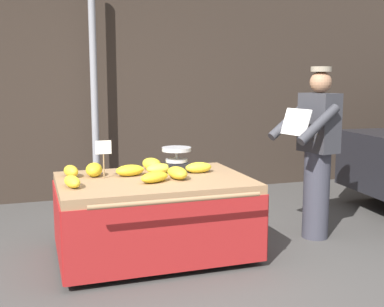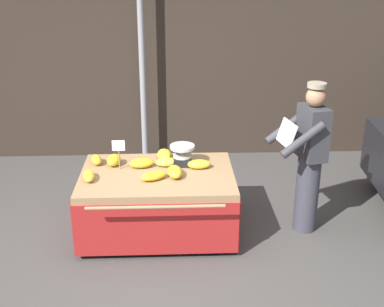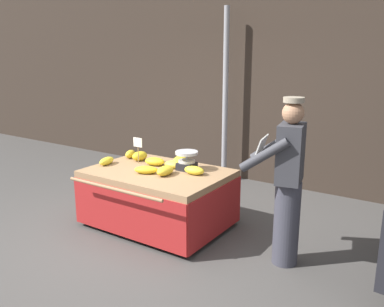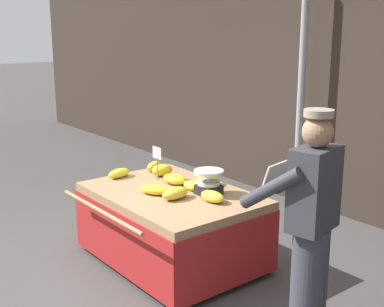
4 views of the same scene
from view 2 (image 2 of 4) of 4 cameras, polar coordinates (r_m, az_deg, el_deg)
name	(u,v)px [view 2 (image 2 of 4)]	position (r m, az deg, el deg)	size (l,w,h in m)	color
ground_plane	(157,259)	(5.36, -4.01, -11.86)	(60.00, 60.00, 0.00)	#423F3D
back_wall	(158,29)	(7.63, -3.85, 13.90)	(16.00, 0.24, 3.86)	#332821
street_pole	(142,69)	(7.35, -5.63, 9.52)	(0.09, 0.09, 2.85)	gray
banana_cart	(158,189)	(5.61, -3.92, -3.98)	(1.70, 1.38, 0.72)	#93704C
weighing_scale	(182,155)	(5.70, -1.10, -0.17)	(0.28, 0.28, 0.23)	black
price_sign	(119,148)	(5.59, -8.30, 0.58)	(0.14, 0.01, 0.34)	#997A51
banana_bunch_0	(165,155)	(5.87, -3.12, -0.17)	(0.17, 0.28, 0.12)	yellow
banana_bunch_1	(141,163)	(5.68, -5.74, -1.08)	(0.17, 0.27, 0.10)	gold
banana_bunch_2	(175,172)	(5.42, -1.95, -2.08)	(0.16, 0.28, 0.11)	gold
banana_bunch_3	(96,160)	(5.84, -10.75, -0.70)	(0.11, 0.21, 0.11)	gold
banana_bunch_4	(199,164)	(5.63, 0.80, -1.21)	(0.15, 0.26, 0.10)	yellow
banana_bunch_5	(114,160)	(5.77, -8.82, -0.73)	(0.15, 0.23, 0.13)	gold
banana_bunch_6	(89,176)	(5.45, -11.59, -2.47)	(0.11, 0.27, 0.10)	yellow
banana_bunch_7	(167,162)	(5.70, -2.88, -0.97)	(0.16, 0.25, 0.09)	yellow
banana_bunch_8	(154,176)	(5.36, -4.37, -2.53)	(0.15, 0.28, 0.09)	gold
vendor_person	(309,158)	(5.66, 13.06, -0.52)	(0.64, 0.59, 1.71)	#383842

